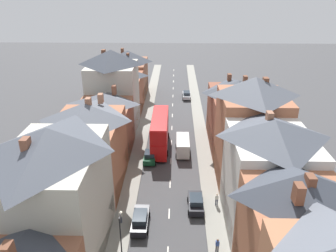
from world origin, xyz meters
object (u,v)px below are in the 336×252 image
at_px(car_near_blue, 140,220).
at_px(delivery_van, 183,145).
at_px(pedestrian_mid_left, 120,216).
at_px(street_lamp, 121,237).
at_px(pedestrian_near_right, 217,245).
at_px(car_parked_left_a, 187,95).
at_px(pedestrian_mid_right, 217,199).
at_px(double_decker_bus_lead, 160,131).
at_px(car_mid_black, 196,202).
at_px(car_parked_right_a, 150,156).

xyz_separation_m(car_near_blue, delivery_van, (4.90, 16.73, 0.49)).
height_order(pedestrian_mid_left, street_lamp, street_lamp).
bearing_deg(pedestrian_near_right, street_lamp, -170.80).
height_order(car_parked_left_a, street_lamp, street_lamp).
bearing_deg(pedestrian_mid_right, street_lamp, -137.94).
height_order(double_decker_bus_lead, car_near_blue, double_decker_bus_lead).
bearing_deg(car_mid_black, double_decker_bus_lead, 107.73).
distance_m(double_decker_bus_lead, car_parked_right_a, 5.12).
bearing_deg(pedestrian_near_right, delivery_van, 98.44).
xyz_separation_m(car_near_blue, car_mid_black, (6.20, 3.18, -0.00)).
xyz_separation_m(pedestrian_near_right, street_lamp, (-9.09, -1.47, 2.21)).
height_order(car_near_blue, pedestrian_near_right, pedestrian_near_right).
height_order(car_near_blue, car_parked_right_a, same).
bearing_deg(car_parked_left_a, pedestrian_near_right, -87.86).
xyz_separation_m(car_parked_left_a, pedestrian_mid_right, (2.51, -38.93, 0.22)).
xyz_separation_m(car_mid_black, delivery_van, (-1.30, 13.55, 0.50)).
bearing_deg(pedestrian_mid_left, pedestrian_mid_right, 17.28).
distance_m(delivery_van, pedestrian_mid_left, 17.91).
relative_size(double_decker_bus_lead, car_parked_right_a, 2.83).
bearing_deg(pedestrian_mid_right, car_parked_right_a, 130.17).
relative_size(double_decker_bus_lead, pedestrian_mid_left, 6.71).
bearing_deg(double_decker_bus_lead, delivery_van, -26.58).
xyz_separation_m(double_decker_bus_lead, car_parked_left_a, (4.91, 24.08, -2.01)).
bearing_deg(delivery_van, pedestrian_near_right, -81.56).
relative_size(pedestrian_near_right, street_lamp, 0.29).
bearing_deg(car_near_blue, double_decker_bus_lead, 86.02).
bearing_deg(double_decker_bus_lead, pedestrian_mid_right, -63.47).
bearing_deg(street_lamp, car_parked_right_a, 86.57).
height_order(double_decker_bus_lead, delivery_van, double_decker_bus_lead).
bearing_deg(pedestrian_near_right, pedestrian_mid_right, 84.07).
bearing_deg(pedestrian_mid_left, pedestrian_near_right, -21.66).
bearing_deg(car_near_blue, car_mid_black, 27.16).
height_order(car_near_blue, pedestrian_mid_left, pedestrian_mid_left).
height_order(car_parked_left_a, pedestrian_near_right, pedestrian_near_right).
xyz_separation_m(pedestrian_mid_left, pedestrian_mid_right, (10.91, 3.39, 0.00)).
distance_m(car_mid_black, street_lamp, 11.41).
bearing_deg(delivery_van, street_lamp, -105.42).
distance_m(car_mid_black, pedestrian_mid_right, 2.56).
xyz_separation_m(car_parked_left_a, car_parked_right_a, (-6.20, -28.62, 0.03)).
bearing_deg(car_parked_left_a, pedestrian_mid_left, -101.23).
bearing_deg(street_lamp, pedestrian_mid_left, 100.86).
distance_m(double_decker_bus_lead, car_parked_left_a, 24.66).
bearing_deg(car_near_blue, car_parked_left_a, 81.72).
bearing_deg(car_mid_black, pedestrian_near_right, -75.91).
bearing_deg(car_near_blue, street_lamp, -102.45).
relative_size(car_near_blue, street_lamp, 0.83).
height_order(delivery_van, pedestrian_mid_right, delivery_van).
relative_size(car_parked_right_a, pedestrian_mid_right, 2.37).
distance_m(car_parked_left_a, street_lamp, 48.45).
relative_size(pedestrian_mid_left, street_lamp, 0.29).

